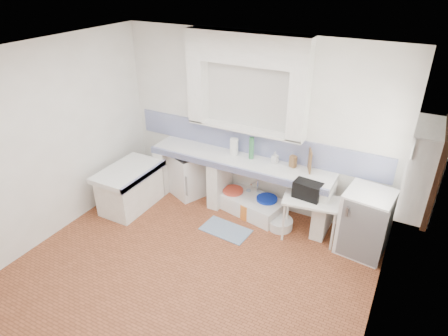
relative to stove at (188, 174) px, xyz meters
The scene contains 36 objects.
floor 2.04m from the stove, 57.68° to the right, with size 4.50×4.50×0.00m, color brown.
ceiling 3.14m from the stove, 57.68° to the right, with size 4.50×4.50×0.00m, color white.
wall_back 1.51m from the stove, 15.87° to the left, with size 4.50×4.50×0.00m, color white.
wall_front 3.98m from the stove, 73.82° to the right, with size 4.50×4.50×0.00m, color white.
wall_left 2.30m from the stove, 124.79° to the right, with size 4.50×4.50×0.00m, color white.
wall_right 3.87m from the stove, 27.03° to the right, with size 4.50×4.50×0.00m, color white.
alcove_mass 2.40m from the stove, 10.48° to the left, with size 1.90×0.25×0.45m, color white.
window_frame 3.74m from the stove, ahead, with size 0.35×0.86×1.06m, color #341D10.
lace_valance 3.75m from the stove, ahead, with size 0.01×0.84×0.24m, color white.
counter_slab 1.08m from the stove, ahead, with size 3.00×0.60×0.08m, color white.
counter_lip 1.12m from the stove, 15.80° to the right, with size 3.00×0.04×0.10m, color navy.
counter_pier_left 0.43m from the stove, behind, with size 0.20×0.55×0.82m, color white.
counter_pier_mid 0.62m from the stove, ahead, with size 0.20×0.55×0.82m, color white.
counter_pier_right 2.37m from the stove, ahead, with size 0.20×0.55×0.82m, color white.
peninsula_top 1.05m from the stove, 128.28° to the right, with size 0.70×1.10×0.08m, color white.
peninsula_base 1.02m from the stove, 128.28° to the right, with size 0.60×1.00×0.62m, color white.
peninsula_lip 0.89m from the stove, 110.52° to the right, with size 0.04×1.10×0.10m, color navy.
backsplash 1.32m from the stove, 15.12° to the left, with size 4.27×0.03×0.40m, color navy.
stove is the anchor object (origin of this frame).
sink 1.25m from the stove, ahead, with size 1.02×0.55×0.25m, color white.
side_table 2.26m from the stove, ahead, with size 0.80×0.44×0.04m, color white.
fridge 2.99m from the stove, ahead, with size 0.61×0.61×0.94m, color white.
bucket_red 0.90m from the stove, ahead, with size 0.34×0.34×0.32m, color #CE422D.
bucket_orange 1.27m from the stove, ahead, with size 0.28×0.28×0.26m, color orange.
bucket_blue 1.48m from the stove, ahead, with size 0.34×0.34×0.31m, color #0A25A9.
basin_white 1.83m from the stove, ahead, with size 0.38×0.38×0.15m, color white.
water_bottle_a 1.12m from the stove, ahead, with size 0.08×0.08×0.30m, color silver.
water_bottle_b 1.31m from the stove, ahead, with size 0.09×0.09×0.33m, color silver.
black_bag 2.21m from the stove, ahead, with size 0.39×0.22×0.25m, color black.
green_bottle_a 1.31m from the stove, ahead, with size 0.07×0.07×0.33m, color #337745.
green_bottle_b 1.32m from the stove, ahead, with size 0.08×0.08×0.35m, color #337745.
knife_block 1.90m from the stove, ahead, with size 0.09×0.07×0.18m, color brown.
cutting_board 2.17m from the stove, ahead, with size 0.02×0.24×0.33m, color brown.
paper_towel 1.05m from the stove, ahead, with size 0.14×0.14×0.27m, color white.
soap_bottle 1.63m from the stove, ahead, with size 0.08×0.09×0.19m, color white.
rug 1.32m from the stove, 31.31° to the right, with size 0.74×0.42×0.01m, color #2C4D7D.
Camera 1 is at (2.26, -3.26, 3.67)m, focal length 31.31 mm.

